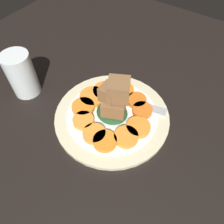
% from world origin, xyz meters
% --- Properties ---
extents(table_slab, '(1.20, 1.20, 0.02)m').
position_xyz_m(table_slab, '(0.00, 0.00, 0.01)').
color(table_slab, black).
rests_on(table_slab, ground).
extents(plate, '(0.28, 0.28, 0.01)m').
position_xyz_m(plate, '(0.00, 0.00, 0.03)').
color(plate, beige).
rests_on(plate, table_slab).
extents(carrot_slice_0, '(0.06, 0.06, 0.01)m').
position_xyz_m(carrot_slice_0, '(-0.07, -0.00, 0.04)').
color(carrot_slice_0, orange).
rests_on(carrot_slice_0, plate).
extents(carrot_slice_1, '(0.05, 0.05, 0.01)m').
position_xyz_m(carrot_slice_1, '(-0.06, -0.05, 0.04)').
color(carrot_slice_1, orange).
rests_on(carrot_slice_1, plate).
extents(carrot_slice_2, '(0.05, 0.05, 0.01)m').
position_xyz_m(carrot_slice_2, '(-0.03, -0.07, 0.04)').
color(carrot_slice_2, orange).
rests_on(carrot_slice_2, plate).
extents(carrot_slice_3, '(0.06, 0.06, 0.01)m').
position_xyz_m(carrot_slice_3, '(0.02, -0.08, 0.04)').
color(carrot_slice_3, orange).
rests_on(carrot_slice_3, plate).
extents(carrot_slice_4, '(0.07, 0.07, 0.01)m').
position_xyz_m(carrot_slice_4, '(0.05, -0.05, 0.04)').
color(carrot_slice_4, orange).
rests_on(carrot_slice_4, plate).
extents(carrot_slice_5, '(0.07, 0.07, 0.01)m').
position_xyz_m(carrot_slice_5, '(0.07, -0.01, 0.04)').
color(carrot_slice_5, orange).
rests_on(carrot_slice_5, plate).
extents(carrot_slice_6, '(0.06, 0.06, 0.01)m').
position_xyz_m(carrot_slice_6, '(0.07, 0.03, 0.04)').
color(carrot_slice_6, orange).
rests_on(carrot_slice_6, plate).
extents(carrot_slice_7, '(0.05, 0.05, 0.01)m').
position_xyz_m(carrot_slice_7, '(0.04, 0.06, 0.04)').
color(carrot_slice_7, orange).
rests_on(carrot_slice_7, plate).
extents(carrot_slice_8, '(0.05, 0.05, 0.01)m').
position_xyz_m(carrot_slice_8, '(0.00, 0.07, 0.04)').
color(carrot_slice_8, orange).
rests_on(carrot_slice_8, plate).
extents(carrot_slice_9, '(0.05, 0.05, 0.01)m').
position_xyz_m(carrot_slice_9, '(-0.03, 0.07, 0.04)').
color(carrot_slice_9, orange).
rests_on(carrot_slice_9, plate).
extents(carrot_slice_10, '(0.06, 0.06, 0.01)m').
position_xyz_m(carrot_slice_10, '(-0.06, 0.04, 0.04)').
color(carrot_slice_10, orange).
rests_on(carrot_slice_10, plate).
extents(center_pile, '(0.08, 0.08, 0.11)m').
position_xyz_m(center_pile, '(-0.00, -0.00, 0.08)').
color(center_pile, '#1E4723').
rests_on(center_pile, plate).
extents(fork, '(0.19, 0.06, 0.00)m').
position_xyz_m(fork, '(-0.02, -0.06, 0.03)').
color(fork, '#B2B2B7').
rests_on(fork, plate).
extents(water_glass, '(0.07, 0.07, 0.12)m').
position_xyz_m(water_glass, '(0.24, 0.05, 0.08)').
color(water_glass, silver).
rests_on(water_glass, table_slab).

